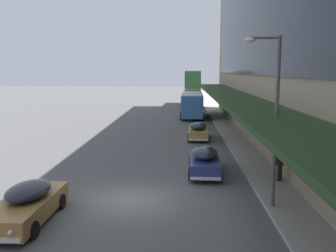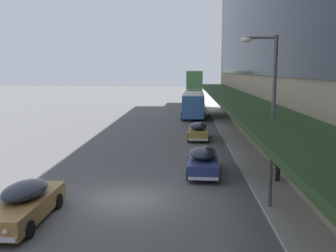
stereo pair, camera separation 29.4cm
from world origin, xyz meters
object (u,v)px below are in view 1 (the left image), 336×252
at_px(sedan_far_back, 205,160).
at_px(sedan_second_near, 27,203).
at_px(pedestrian_at_kerb, 280,162).
at_px(transit_bus_kerbside_rear, 193,87).
at_px(sedan_trailing_near, 198,131).
at_px(street_lamp, 273,110).
at_px(transit_bus_kerbside_front, 192,103).

bearing_deg(sedan_far_back, sedan_second_near, -136.09).
bearing_deg(pedestrian_at_kerb, sedan_second_near, -154.39).
bearing_deg(pedestrian_at_kerb, transit_bus_kerbside_rear, 94.47).
xyz_separation_m(sedan_trailing_near, street_lamp, (2.31, -16.28, 3.56)).
bearing_deg(sedan_trailing_near, sedan_second_near, -112.80).
bearing_deg(transit_bus_kerbside_front, sedan_far_back, -90.01).
height_order(transit_bus_kerbside_front, transit_bus_kerbside_rear, transit_bus_kerbside_rear).
height_order(transit_bus_kerbside_front, street_lamp, street_lamp).
xyz_separation_m(sedan_trailing_near, sedan_far_back, (-0.12, -10.79, 0.03)).
bearing_deg(sedan_far_back, transit_bus_kerbside_front, 89.99).
xyz_separation_m(transit_bus_kerbside_rear, sedan_far_back, (-0.53, -40.73, -2.38)).
relative_size(transit_bus_kerbside_rear, street_lamp, 1.47).
bearing_deg(transit_bus_kerbside_front, sedan_trailing_near, -89.54).
xyz_separation_m(transit_bus_kerbside_rear, street_lamp, (1.91, -46.21, 1.15)).
relative_size(sedan_second_near, sedan_far_back, 1.03).
bearing_deg(sedan_second_near, transit_bus_kerbside_front, 77.40).
xyz_separation_m(transit_bus_kerbside_front, pedestrian_at_kerb, (3.85, -27.76, -0.59)).
distance_m(sedan_far_back, pedestrian_at_kerb, 4.24).
relative_size(transit_bus_kerbside_front, pedestrian_at_kerb, 4.94).
bearing_deg(street_lamp, sedan_trailing_near, 98.09).
xyz_separation_m(transit_bus_kerbside_rear, pedestrian_at_kerb, (3.32, -42.47, -1.98)).
xyz_separation_m(sedan_far_back, pedestrian_at_kerb, (3.85, -1.74, 0.40)).
relative_size(transit_bus_kerbside_front, sedan_trailing_near, 2.09).
relative_size(transit_bus_kerbside_rear, sedan_second_near, 2.13).
bearing_deg(sedan_trailing_near, transit_bus_kerbside_rear, 89.23).
xyz_separation_m(transit_bus_kerbside_front, street_lamp, (2.44, -31.51, 2.54)).
bearing_deg(transit_bus_kerbside_rear, pedestrian_at_kerb, -85.53).
bearing_deg(sedan_far_back, transit_bus_kerbside_rear, 89.26).
xyz_separation_m(sedan_second_near, pedestrian_at_kerb, (11.26, 5.40, 0.44)).
distance_m(sedan_second_near, pedestrian_at_kerb, 12.49).
height_order(transit_bus_kerbside_rear, street_lamp, street_lamp).
xyz_separation_m(transit_bus_kerbside_front, sedan_second_near, (-7.41, -33.16, -1.03)).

